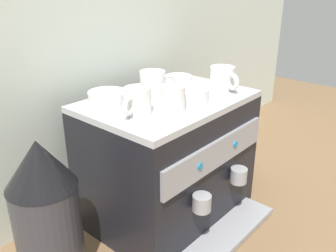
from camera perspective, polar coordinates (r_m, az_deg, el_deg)
The scene contains 12 objects.
ground_plane at distance 1.38m, azimuth 0.00°, elevation -12.97°, with size 4.00×4.00×0.00m, color brown.
tiled_backsplash_wall at distance 1.35m, azimuth -9.55°, elevation 11.73°, with size 2.80×0.03×1.11m, color silver.
espresso_machine at distance 1.26m, azimuth 0.17°, elevation -5.13°, with size 0.54×0.49×0.43m.
ceramic_cup_0 at distance 1.06m, azimuth 0.79°, elevation 4.38°, with size 0.09×0.10×0.08m.
ceramic_cup_1 at distance 1.19m, azimuth -2.17°, elevation 6.61°, with size 0.11×0.10×0.08m.
ceramic_cup_2 at distance 1.04m, azimuth -4.87°, elevation 3.94°, with size 0.12×0.08×0.08m.
ceramic_cup_3 at distance 1.27m, azimuth 8.56°, elevation 7.38°, with size 0.08×0.12×0.08m.
ceramic_bowl_0 at distance 1.14m, azimuth 3.53°, elevation 4.83°, with size 0.12×0.12×0.04m.
ceramic_bowl_1 at distance 1.32m, azimuth 1.64°, elevation 7.16°, with size 0.10×0.10×0.03m.
ceramic_bowl_2 at distance 1.12m, azimuth -9.42°, elevation 4.20°, with size 0.12×0.12×0.04m.
coffee_grinder at distance 1.05m, azimuth -18.46°, elevation -12.60°, with size 0.18×0.18×0.43m.
milk_pitcher at distance 1.63m, azimuth 11.53°, elevation -4.81°, with size 0.10×0.10×0.13m, color #B7B7BC.
Camera 1 is at (-0.84, -0.73, 0.81)m, focal length 39.12 mm.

